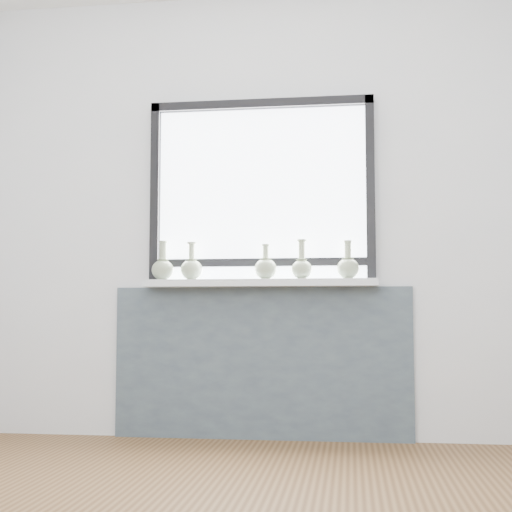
# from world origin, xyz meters

# --- Properties ---
(back_wall) EXTENTS (3.60, 0.02, 2.60)m
(back_wall) POSITION_xyz_m (0.00, 1.81, 1.30)
(back_wall) COLOR silver
(back_wall) RESTS_ON ground
(apron_panel) EXTENTS (1.70, 0.03, 0.86)m
(apron_panel) POSITION_xyz_m (0.00, 1.78, 0.43)
(apron_panel) COLOR #4B5C64
(apron_panel) RESTS_ON ground
(windowsill) EXTENTS (1.32, 0.18, 0.04)m
(windowsill) POSITION_xyz_m (0.00, 1.71, 0.88)
(windowsill) COLOR silver
(windowsill) RESTS_ON apron_panel
(window) EXTENTS (1.30, 0.06, 1.05)m
(window) POSITION_xyz_m (0.00, 1.77, 1.44)
(window) COLOR black
(window) RESTS_ON windowsill
(vase_a) EXTENTS (0.13, 0.13, 0.23)m
(vase_a) POSITION_xyz_m (-0.56, 1.70, 0.97)
(vase_a) COLOR #9AAA86
(vase_a) RESTS_ON windowsill
(vase_b) EXTENTS (0.13, 0.13, 0.22)m
(vase_b) POSITION_xyz_m (-0.39, 1.70, 0.97)
(vase_b) COLOR #9AAA86
(vase_b) RESTS_ON windowsill
(vase_c) EXTENTS (0.13, 0.13, 0.20)m
(vase_c) POSITION_xyz_m (0.03, 1.70, 0.97)
(vase_c) COLOR #9AAA86
(vase_c) RESTS_ON windowsill
(vase_d) EXTENTS (0.12, 0.12, 0.22)m
(vase_d) POSITION_xyz_m (0.24, 1.70, 0.97)
(vase_d) COLOR #9AAA86
(vase_d) RESTS_ON windowsill
(vase_e) EXTENTS (0.13, 0.13, 0.22)m
(vase_e) POSITION_xyz_m (0.49, 1.72, 0.97)
(vase_e) COLOR #9AAA86
(vase_e) RESTS_ON windowsill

